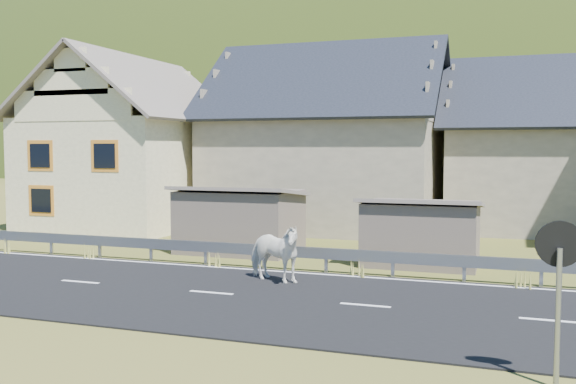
% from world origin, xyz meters
% --- Properties ---
extents(ground, '(160.00, 160.00, 0.00)m').
position_xyz_m(ground, '(0.00, 0.00, 0.00)').
color(ground, '#354213').
rests_on(ground, ground).
extents(road, '(60.00, 7.00, 0.04)m').
position_xyz_m(road, '(0.00, 0.00, 0.02)').
color(road, black).
rests_on(road, ground).
extents(lane_markings, '(60.00, 6.60, 0.01)m').
position_xyz_m(lane_markings, '(0.00, 0.00, 0.04)').
color(lane_markings, silver).
rests_on(lane_markings, road).
extents(guardrail, '(28.10, 0.09, 0.75)m').
position_xyz_m(guardrail, '(-0.00, 3.68, 0.56)').
color(guardrail, '#93969B').
rests_on(guardrail, ground).
extents(shed_left, '(4.30, 3.30, 2.40)m').
position_xyz_m(shed_left, '(-2.00, 6.50, 1.10)').
color(shed_left, '#6F6055').
rests_on(shed_left, ground).
extents(shed_right, '(3.80, 2.90, 2.20)m').
position_xyz_m(shed_right, '(4.50, 6.00, 1.00)').
color(shed_right, '#6F6055').
rests_on(shed_right, ground).
extents(house_cream, '(7.80, 9.80, 8.30)m').
position_xyz_m(house_cream, '(-10.00, 12.00, 4.36)').
color(house_cream, '#FAEEB8').
rests_on(house_cream, ground).
extents(house_stone_a, '(10.80, 9.80, 8.90)m').
position_xyz_m(house_stone_a, '(-1.00, 15.00, 4.63)').
color(house_stone_a, tan).
rests_on(house_stone_a, ground).
extents(house_stone_b, '(9.80, 8.80, 8.10)m').
position_xyz_m(house_stone_b, '(9.00, 17.00, 4.24)').
color(house_stone_b, tan).
rests_on(house_stone_b, ground).
extents(mountain, '(440.00, 280.00, 260.00)m').
position_xyz_m(mountain, '(5.00, 180.00, -20.00)').
color(mountain, '#223B14').
rests_on(mountain, ground).
extents(conifer_patch, '(76.00, 50.00, 28.00)m').
position_xyz_m(conifer_patch, '(-55.00, 110.00, 6.00)').
color(conifer_patch, black).
rests_on(conifer_patch, ground).
extents(horse, '(1.46, 2.11, 1.63)m').
position_xyz_m(horse, '(1.02, 1.80, 0.85)').
color(horse, white).
rests_on(horse, road).
extents(traffic_mirror, '(0.73, 0.23, 2.62)m').
position_xyz_m(traffic_mirror, '(7.90, -3.95, 1.92)').
color(traffic_mirror, '#93969B').
rests_on(traffic_mirror, ground).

